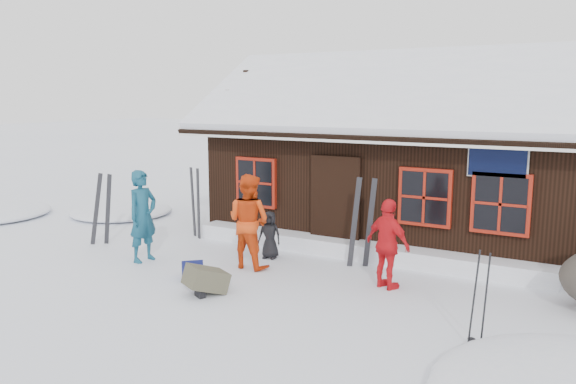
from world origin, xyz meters
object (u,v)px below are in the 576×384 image
at_px(skier_crouched, 270,235).
at_px(backpack_olive, 206,284).
at_px(backpack_blue, 192,272).
at_px(skier_orange_left, 249,221).
at_px(ski_pair_left, 102,210).
at_px(skier_teal, 143,216).
at_px(skier_orange_right, 388,244).
at_px(ski_poles, 479,301).

relative_size(skier_crouched, backpack_olive, 1.52).
bearing_deg(skier_crouched, backpack_blue, -115.86).
bearing_deg(skier_orange_left, ski_pair_left, 5.91).
distance_m(skier_teal, ski_pair_left, 1.81).
height_order(skier_teal, ski_pair_left, skier_teal).
bearing_deg(skier_teal, backpack_blue, -100.42).
bearing_deg(ski_pair_left, skier_orange_left, -17.51).
height_order(skier_orange_right, ski_pair_left, ski_pair_left).
relative_size(skier_crouched, ski_pair_left, 0.59).
bearing_deg(ski_poles, skier_orange_right, 138.72).
xyz_separation_m(skier_orange_right, ski_pair_left, (-6.57, -0.31, -0.00)).
distance_m(ski_poles, backpack_blue, 5.13).
height_order(skier_orange_right, skier_crouched, skier_orange_right).
xyz_separation_m(backpack_blue, backpack_olive, (0.72, -0.52, 0.04)).
distance_m(skier_teal, skier_crouched, 2.58).
height_order(skier_crouched, ski_poles, ski_poles).
relative_size(skier_orange_right, backpack_blue, 3.22).
bearing_deg(skier_crouched, backpack_olive, -95.19).
xyz_separation_m(skier_orange_right, ski_poles, (1.83, -1.61, -0.15)).
height_order(skier_orange_right, backpack_olive, skier_orange_right).
relative_size(skier_teal, ski_pair_left, 1.11).
bearing_deg(backpack_blue, skier_orange_right, -20.97).
xyz_separation_m(ski_poles, backpack_olive, (-4.38, -0.17, -0.46)).
height_order(ski_poles, backpack_olive, ski_poles).
height_order(skier_orange_left, ski_poles, skier_orange_left).
relative_size(skier_orange_left, skier_crouched, 1.87).
bearing_deg(ski_poles, skier_teal, 173.35).
distance_m(skier_orange_right, skier_crouched, 2.81).
bearing_deg(skier_crouched, ski_pair_left, -176.60).
xyz_separation_m(skier_teal, skier_crouched, (2.11, 1.41, -0.43)).
distance_m(skier_orange_left, backpack_olive, 1.81).
bearing_deg(backpack_olive, skier_orange_left, 125.16).
distance_m(skier_teal, skier_orange_left, 2.19).
xyz_separation_m(skier_orange_right, backpack_blue, (-3.26, -1.25, -0.65)).
bearing_deg(ski_poles, skier_crouched, 154.34).
height_order(skier_orange_left, ski_pair_left, skier_orange_left).
bearing_deg(backpack_blue, skier_orange_left, 23.85).
bearing_deg(skier_orange_left, skier_crouched, -89.20).
xyz_separation_m(skier_crouched, ski_poles, (4.56, -2.19, 0.14)).
bearing_deg(backpack_blue, skier_teal, 122.93).
bearing_deg(ski_poles, skier_orange_left, 162.24).
xyz_separation_m(skier_teal, backpack_olive, (2.29, -0.94, -0.75)).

